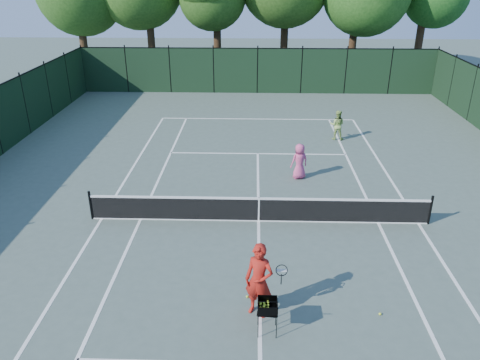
{
  "coord_description": "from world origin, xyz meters",
  "views": [
    {
      "loc": [
        -0.21,
        -14.12,
        8.04
      ],
      "look_at": [
        -0.67,
        1.0,
        1.1
      ],
      "focal_mm": 35.0,
      "sensor_mm": 36.0,
      "label": 1
    }
  ],
  "objects_px": {
    "coach": "(259,281)",
    "player_pink": "(299,161)",
    "ball_hopper": "(268,306)",
    "loose_ball_near_cart": "(380,314)",
    "loose_ball_midcourt": "(247,297)",
    "player_green": "(337,125)"
  },
  "relations": [
    {
      "from": "coach",
      "to": "player_pink",
      "type": "height_order",
      "value": "coach"
    },
    {
      "from": "ball_hopper",
      "to": "loose_ball_near_cart",
      "type": "xyz_separation_m",
      "value": [
        2.88,
        0.67,
        -0.72
      ]
    },
    {
      "from": "player_green",
      "to": "ball_hopper",
      "type": "bearing_deg",
      "value": 86.17
    },
    {
      "from": "player_pink",
      "to": "ball_hopper",
      "type": "relative_size",
      "value": 1.65
    },
    {
      "from": "player_pink",
      "to": "player_green",
      "type": "xyz_separation_m",
      "value": [
        2.31,
        4.87,
        0.01
      ]
    },
    {
      "from": "player_pink",
      "to": "loose_ball_near_cart",
      "type": "xyz_separation_m",
      "value": [
        1.36,
        -8.38,
        -0.71
      ]
    },
    {
      "from": "player_green",
      "to": "loose_ball_midcourt",
      "type": "distance_m",
      "value": 13.41
    },
    {
      "from": "ball_hopper",
      "to": "loose_ball_midcourt",
      "type": "xyz_separation_m",
      "value": [
        -0.49,
        1.24,
        -0.72
      ]
    },
    {
      "from": "coach",
      "to": "player_pink",
      "type": "xyz_separation_m",
      "value": [
        1.71,
        8.39,
        -0.26
      ]
    },
    {
      "from": "coach",
      "to": "loose_ball_near_cart",
      "type": "height_order",
      "value": "coach"
    },
    {
      "from": "loose_ball_near_cart",
      "to": "loose_ball_midcourt",
      "type": "bearing_deg",
      "value": 170.34
    },
    {
      "from": "player_green",
      "to": "loose_ball_near_cart",
      "type": "relative_size",
      "value": 22.21
    },
    {
      "from": "coach",
      "to": "ball_hopper",
      "type": "bearing_deg",
      "value": -49.43
    },
    {
      "from": "ball_hopper",
      "to": "player_pink",
      "type": "bearing_deg",
      "value": 86.02
    },
    {
      "from": "player_pink",
      "to": "ball_hopper",
      "type": "height_order",
      "value": "player_pink"
    },
    {
      "from": "player_green",
      "to": "loose_ball_midcourt",
      "type": "relative_size",
      "value": 22.21
    },
    {
      "from": "player_green",
      "to": "ball_hopper",
      "type": "xyz_separation_m",
      "value": [
        -3.83,
        -13.92,
        0.0
      ]
    },
    {
      "from": "ball_hopper",
      "to": "coach",
      "type": "bearing_deg",
      "value": 112.24
    },
    {
      "from": "ball_hopper",
      "to": "loose_ball_near_cart",
      "type": "bearing_deg",
      "value": 18.64
    },
    {
      "from": "coach",
      "to": "loose_ball_near_cart",
      "type": "bearing_deg",
      "value": 24.08
    },
    {
      "from": "player_pink",
      "to": "loose_ball_midcourt",
      "type": "xyz_separation_m",
      "value": [
        -2.01,
        -7.8,
        -0.71
      ]
    },
    {
      "from": "coach",
      "to": "loose_ball_midcourt",
      "type": "xyz_separation_m",
      "value": [
        -0.3,
        0.59,
        -0.97
      ]
    }
  ]
}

